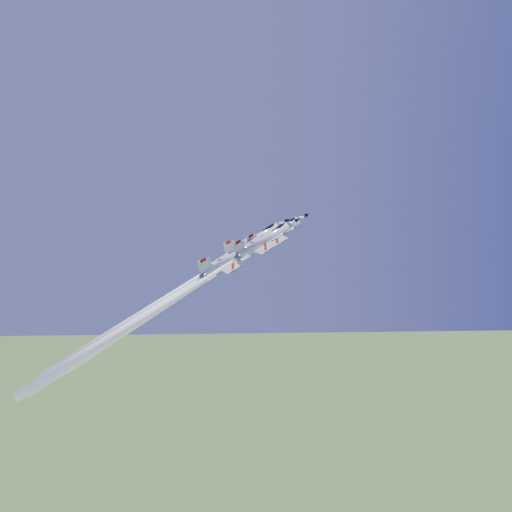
{
  "coord_description": "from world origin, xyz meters",
  "views": [
    {
      "loc": [
        -5.5,
        -124.06,
        109.52
      ],
      "look_at": [
        0.0,
        0.0,
        94.86
      ],
      "focal_mm": 40.0,
      "sensor_mm": 36.0,
      "label": 1
    }
  ],
  "objects_px": {
    "jet_lead": "(200,283)",
    "jet_slot": "(158,306)",
    "jet_left": "(180,289)",
    "jet_right": "(179,296)"
  },
  "relations": [
    {
      "from": "jet_right",
      "to": "jet_slot",
      "type": "xyz_separation_m",
      "value": [
        -4.78,
        5.99,
        -3.25
      ]
    },
    {
      "from": "jet_lead",
      "to": "jet_left",
      "type": "relative_size",
      "value": 0.96
    },
    {
      "from": "jet_lead",
      "to": "jet_slot",
      "type": "bearing_deg",
      "value": -87.59
    },
    {
      "from": "jet_left",
      "to": "jet_lead",
      "type": "bearing_deg",
      "value": 23.09
    },
    {
      "from": "jet_left",
      "to": "jet_right",
      "type": "bearing_deg",
      "value": -16.18
    },
    {
      "from": "jet_right",
      "to": "jet_slot",
      "type": "height_order",
      "value": "jet_right"
    },
    {
      "from": "jet_lead",
      "to": "jet_slot",
      "type": "height_order",
      "value": "jet_lead"
    },
    {
      "from": "jet_left",
      "to": "jet_right",
      "type": "relative_size",
      "value": 1.03
    },
    {
      "from": "jet_right",
      "to": "jet_slot",
      "type": "bearing_deg",
      "value": -161.91
    },
    {
      "from": "jet_lead",
      "to": "jet_left",
      "type": "height_order",
      "value": "jet_lead"
    }
  ]
}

